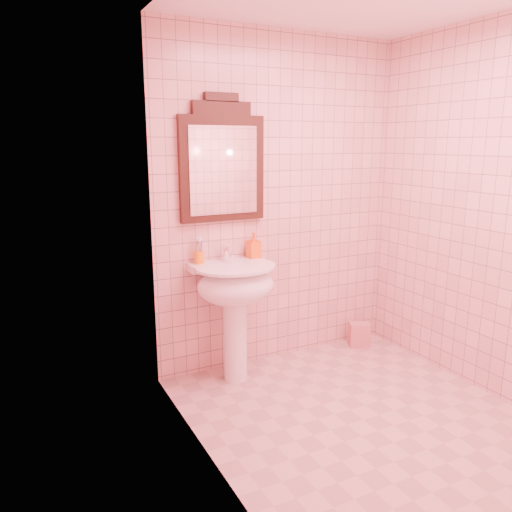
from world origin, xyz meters
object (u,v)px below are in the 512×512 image
mirror (222,163)px  towel (359,335)px  pedestal_sink (235,293)px  toothbrush_cup (199,257)px  soap_dispenser (253,245)px

mirror → towel: (1.19, -0.13, -1.46)m
pedestal_sink → toothbrush_cup: 0.36m
pedestal_sink → mirror: mirror is taller
pedestal_sink → toothbrush_cup: (-0.20, 0.17, 0.25)m
pedestal_sink → mirror: size_ratio=0.98×
pedestal_sink → mirror: 0.92m
toothbrush_cup → soap_dispenser: size_ratio=0.86×
soap_dispenser → mirror: bearing=163.1°
mirror → soap_dispenser: mirror is taller
soap_dispenser → toothbrush_cup: bearing=173.8°
pedestal_sink → toothbrush_cup: size_ratio=5.23×
mirror → pedestal_sink: bearing=-90.0°
towel → toothbrush_cup: bearing=176.2°
toothbrush_cup → mirror: bearing=9.8°
toothbrush_cup → towel: 1.61m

